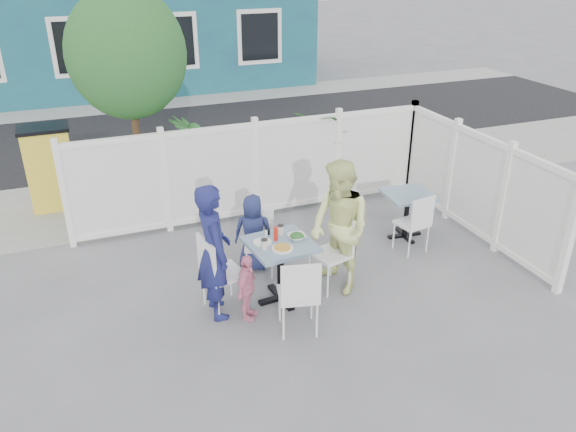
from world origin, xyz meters
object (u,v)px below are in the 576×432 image
object	(u,v)px
utility_cabinet	(51,170)
chair_right	(335,246)
man	(214,252)
toddler	(247,288)
boy	(253,233)
chair_back	(259,237)
chair_left	(217,268)
woman	(340,228)
chair_near	(299,292)
spare_table	(407,203)
main_table	(280,256)

from	to	relation	value
utility_cabinet	chair_right	size ratio (longest dim) A/B	1.38
man	toddler	world-z (taller)	man
boy	chair_back	bearing A→B (deg)	147.21
chair_left	woman	bearing A→B (deg)	75.69
chair_back	chair_near	size ratio (longest dim) A/B	0.88
chair_back	man	distance (m)	1.16
man	toddler	size ratio (longest dim) A/B	1.99
spare_table	man	world-z (taller)	man
woman	chair_near	bearing A→B (deg)	-61.10
main_table	boy	size ratio (longest dim) A/B	0.77
spare_table	chair_right	xyz separation A→B (m)	(-1.61, -0.84, 0.02)
utility_cabinet	spare_table	bearing A→B (deg)	-32.82
chair_back	man	world-z (taller)	man
woman	boy	xyz separation A→B (m)	(-0.86, 0.88, -0.33)
man	utility_cabinet	bearing A→B (deg)	22.85
chair_left	toddler	xyz separation A→B (m)	(0.28, -0.29, -0.16)
utility_cabinet	chair_right	distance (m)	5.22
spare_table	chair_left	distance (m)	3.29
chair_right	boy	distance (m)	1.17
chair_right	boy	bearing A→B (deg)	32.98
main_table	man	xyz separation A→B (m)	(-0.82, 0.02, 0.22)
spare_table	chair_near	bearing A→B (deg)	-146.07
man	woman	distance (m)	1.61
boy	toddler	xyz separation A→B (m)	(-0.44, -1.09, -0.12)
chair_back	man	bearing A→B (deg)	63.53
main_table	toddler	size ratio (longest dim) A/B	0.99
main_table	chair_near	xyz separation A→B (m)	(-0.05, -0.74, -0.06)
utility_cabinet	toddler	distance (m)	4.76
boy	spare_table	bearing A→B (deg)	-156.77
spare_table	boy	bearing A→B (deg)	-178.97
chair_right	toddler	world-z (taller)	chair_right
woman	chair_left	bearing A→B (deg)	-104.51
utility_cabinet	toddler	size ratio (longest dim) A/B	1.61
spare_table	main_table	bearing A→B (deg)	-159.27
main_table	utility_cabinet	bearing A→B (deg)	122.83
chair_near	man	size ratio (longest dim) A/B	0.58
chair_left	chair_near	distance (m)	1.09
spare_table	chair_left	xyz separation A→B (m)	(-3.18, -0.84, 0.03)
chair_back	chair_left	bearing A→B (deg)	63.04
main_table	man	bearing A→B (deg)	178.76
chair_near	man	distance (m)	1.11
chair_right	chair_back	bearing A→B (deg)	34.13
woman	chair_back	bearing A→B (deg)	-146.45
chair_left	chair_back	xyz separation A→B (m)	(0.78, 0.72, -0.08)
main_table	spare_table	size ratio (longest dim) A/B	1.15
chair_left	chair_right	world-z (taller)	chair_left
spare_table	toddler	xyz separation A→B (m)	(-2.90, -1.14, -0.13)
main_table	man	size ratio (longest dim) A/B	0.50
utility_cabinet	chair_left	distance (m)	4.37
chair_right	toddler	distance (m)	1.33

